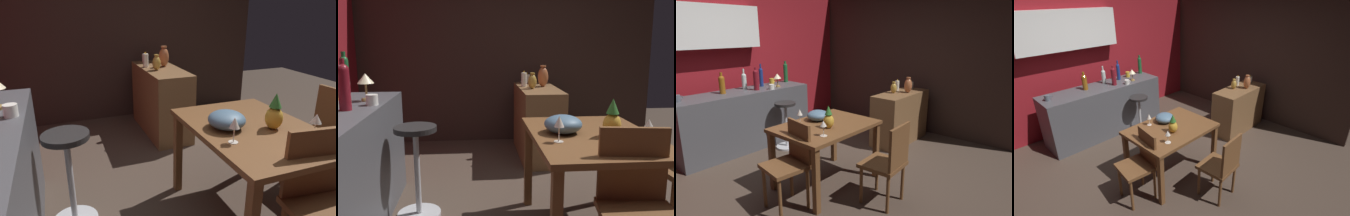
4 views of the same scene
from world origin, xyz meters
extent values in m
cube|color=#33231E|center=(2.55, 0.30, 1.30)|extent=(0.10, 4.40, 2.60)
cube|color=brown|center=(-0.01, -0.26, 0.72)|extent=(1.13, 0.82, 0.04)
cube|color=brown|center=(0.50, 0.10, 0.35)|extent=(0.06, 0.06, 0.70)
cube|color=brown|center=(0.50, -0.61, 0.35)|extent=(0.06, 0.06, 0.70)
cube|color=brown|center=(1.78, -0.20, 0.41)|extent=(1.10, 0.44, 0.82)
cube|color=brown|center=(-0.48, -0.33, 0.69)|extent=(0.08, 0.38, 0.44)
cylinder|color=brown|center=(-0.08, -0.83, 0.21)|extent=(0.04, 0.04, 0.42)
cylinder|color=brown|center=(0.24, -0.82, 0.21)|extent=(0.04, 0.04, 0.42)
cylinder|color=#262323|center=(0.37, 0.99, 0.71)|extent=(0.32, 0.32, 0.04)
cylinder|color=silver|center=(0.37, 0.99, 0.35)|extent=(0.04, 0.04, 0.69)
cylinder|color=silver|center=(0.37, 0.99, 0.01)|extent=(0.34, 0.34, 0.03)
cylinder|color=silver|center=(-0.30, -0.50, 0.74)|extent=(0.07, 0.07, 0.00)
cylinder|color=silver|center=(-0.30, -0.50, 0.79)|extent=(0.01, 0.01, 0.10)
cone|color=silver|center=(-0.30, -0.50, 0.88)|extent=(0.07, 0.07, 0.06)
cylinder|color=silver|center=(-0.17, 0.01, 0.74)|extent=(0.06, 0.06, 0.00)
cylinder|color=silver|center=(-0.17, 0.01, 0.79)|extent=(0.01, 0.01, 0.09)
cone|color=silver|center=(-0.17, 0.01, 0.87)|extent=(0.07, 0.07, 0.07)
ellipsoid|color=gold|center=(-0.08, -0.36, 0.82)|extent=(0.12, 0.12, 0.16)
cone|color=#2D6B28|center=(-0.08, -0.36, 0.95)|extent=(0.08, 0.08, 0.10)
ellipsoid|color=slate|center=(0.04, -0.07, 0.80)|extent=(0.26, 0.26, 0.12)
cylinder|color=maroon|center=(0.17, 1.41, 1.04)|extent=(0.08, 0.08, 0.27)
sphere|color=maroon|center=(0.17, 1.41, 1.17)|extent=(0.08, 0.08, 0.08)
cylinder|color=maroon|center=(0.17, 1.41, 1.22)|extent=(0.03, 0.03, 0.05)
cylinder|color=#1E592D|center=(0.93, 1.66, 1.05)|extent=(0.07, 0.07, 0.29)
sphere|color=#1E592D|center=(0.93, 1.66, 1.19)|extent=(0.07, 0.07, 0.07)
cylinder|color=#1E592D|center=(0.93, 1.66, 1.24)|extent=(0.04, 0.04, 0.06)
torus|color=gold|center=(0.66, 1.63, 0.96)|extent=(0.05, 0.01, 0.05)
cylinder|color=white|center=(0.35, 1.28, 0.94)|extent=(0.09, 0.09, 0.08)
torus|color=white|center=(0.41, 1.28, 0.94)|extent=(0.05, 0.01, 0.05)
cylinder|color=#A58447|center=(0.54, 1.38, 0.91)|extent=(0.08, 0.08, 0.02)
cylinder|color=#A58447|center=(0.54, 1.38, 0.98)|extent=(0.02, 0.02, 0.12)
cone|color=beige|center=(0.54, 1.38, 1.08)|extent=(0.13, 0.13, 0.08)
cylinder|color=white|center=(2.22, -0.14, 0.88)|extent=(0.07, 0.07, 0.11)
ellipsoid|color=yellow|center=(2.22, -0.14, 0.94)|extent=(0.01, 0.01, 0.03)
cylinder|color=white|center=(1.90, -0.05, 0.90)|extent=(0.06, 0.06, 0.16)
ellipsoid|color=yellow|center=(1.90, -0.05, 0.99)|extent=(0.01, 0.01, 0.03)
ellipsoid|color=#B26038|center=(1.86, -0.27, 0.94)|extent=(0.12, 0.12, 0.23)
cylinder|color=#B26038|center=(1.86, -0.27, 1.06)|extent=(0.07, 0.07, 0.02)
ellipsoid|color=#B78C38|center=(1.68, -0.12, 0.90)|extent=(0.10, 0.10, 0.16)
cylinder|color=#B78C38|center=(1.68, -0.12, 0.99)|extent=(0.05, 0.05, 0.02)
camera|label=1|loc=(-1.61, 1.00, 1.56)|focal=32.11mm
camera|label=2|loc=(-2.30, 0.54, 1.38)|focal=38.27mm
camera|label=3|loc=(-2.30, -2.51, 1.79)|focal=31.15mm
camera|label=4|loc=(-2.06, -2.46, 2.41)|focal=26.94mm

